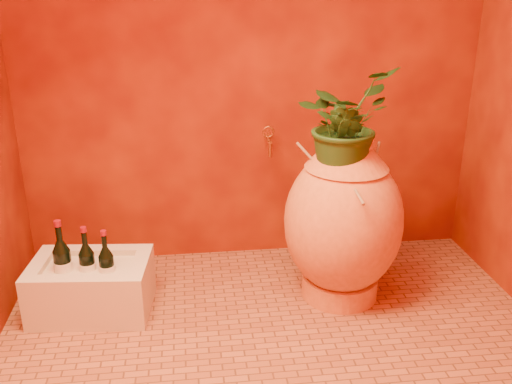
{
  "coord_description": "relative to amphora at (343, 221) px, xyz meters",
  "views": [
    {
      "loc": [
        -0.36,
        -2.03,
        1.55
      ],
      "look_at": [
        -0.06,
        0.35,
        0.62
      ],
      "focal_mm": 40.0,
      "sensor_mm": 36.0,
      "label": 1
    }
  ],
  "objects": [
    {
      "name": "floor",
      "position": [
        -0.38,
        -0.44,
        -0.41
      ],
      "size": [
        2.5,
        2.5,
        0.0
      ],
      "primitive_type": "plane",
      "color": "#965331",
      "rests_on": "ground"
    },
    {
      "name": "wall_back",
      "position": [
        -0.38,
        0.56,
        0.84
      ],
      "size": [
        2.5,
        0.02,
        2.5
      ],
      "primitive_type": "cube",
      "color": "#530A04",
      "rests_on": "ground"
    },
    {
      "name": "amphora",
      "position": [
        0.0,
        0.0,
        0.0
      ],
      "size": [
        0.6,
        0.62,
        0.83
      ],
      "rotation": [
        0.0,
        0.0,
        0.04
      ],
      "color": "#D57B3C",
      "rests_on": "floor"
    },
    {
      "name": "stone_basin",
      "position": [
        -1.23,
        0.01,
        -0.29
      ],
      "size": [
        0.59,
        0.43,
        0.26
      ],
      "rotation": [
        0.0,
        0.0,
        -0.1
      ],
      "color": "#BBB39B",
      "rests_on": "floor"
    },
    {
      "name": "wine_bottle_a",
      "position": [
        -1.35,
        -0.01,
        -0.15
      ],
      "size": [
        0.08,
        0.08,
        0.35
      ],
      "color": "black",
      "rests_on": "stone_basin"
    },
    {
      "name": "wine_bottle_b",
      "position": [
        -1.24,
        -0.01,
        -0.16
      ],
      "size": [
        0.08,
        0.08,
        0.31
      ],
      "color": "black",
      "rests_on": "stone_basin"
    },
    {
      "name": "wine_bottle_c",
      "position": [
        -1.14,
        -0.03,
        -0.16
      ],
      "size": [
        0.07,
        0.07,
        0.3
      ],
      "color": "black",
      "rests_on": "stone_basin"
    },
    {
      "name": "wall_tap",
      "position": [
        -0.3,
        0.48,
        0.29
      ],
      "size": [
        0.07,
        0.14,
        0.15
      ],
      "color": "#A46325",
      "rests_on": "wall_back"
    },
    {
      "name": "plant_main",
      "position": [
        -0.02,
        -0.0,
        0.5
      ],
      "size": [
        0.59,
        0.59,
        0.5
      ],
      "primitive_type": "imported",
      "rotation": [
        0.0,
        0.0,
        0.75
      ],
      "color": "#1C4016",
      "rests_on": "amphora"
    },
    {
      "name": "plant_side",
      "position": [
        -0.03,
        -0.04,
        0.42
      ],
      "size": [
        0.24,
        0.25,
        0.35
      ],
      "primitive_type": "imported",
      "rotation": [
        0.0,
        0.0,
        -0.96
      ],
      "color": "#1C4016",
      "rests_on": "amphora"
    }
  ]
}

